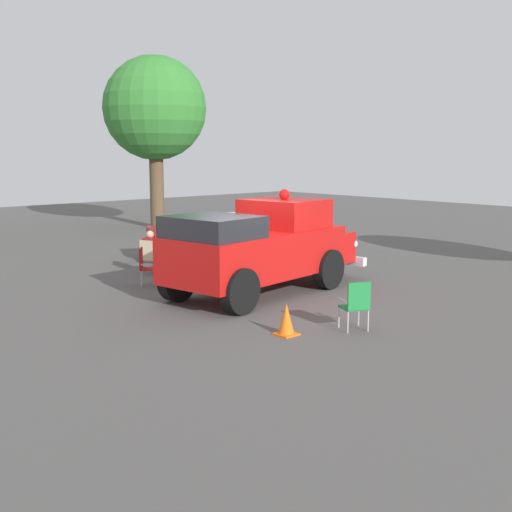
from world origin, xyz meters
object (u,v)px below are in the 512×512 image
(lawn_chair_near_truck, at_px, (149,255))
(classic_hot_rod, at_px, (213,236))
(traffic_cone, at_px, (286,320))
(lawn_chair_by_car, at_px, (356,302))
(spectator_seated, at_px, (152,251))
(oak_tree_left, at_px, (155,109))
(lawn_chair_spare, at_px, (146,264))
(vintage_fire_truck, at_px, (262,246))

(lawn_chair_near_truck, bearing_deg, classic_hot_rod, 18.92)
(lawn_chair_near_truck, relative_size, traffic_cone, 1.61)
(lawn_chair_by_car, relative_size, traffic_cone, 1.61)
(classic_hot_rod, distance_m, traffic_cone, 9.41)
(spectator_seated, bearing_deg, lawn_chair_near_truck, -157.57)
(lawn_chair_by_car, relative_size, oak_tree_left, 0.13)
(spectator_seated, xyz_separation_m, traffic_cone, (-1.54, -7.16, -0.39))
(lawn_chair_near_truck, xyz_separation_m, lawn_chair_spare, (-0.92, -1.25, 0.00))
(classic_hot_rod, relative_size, traffic_cone, 7.45)
(classic_hot_rod, relative_size, lawn_chair_near_truck, 4.64)
(classic_hot_rod, bearing_deg, spectator_seated, -161.22)
(vintage_fire_truck, xyz_separation_m, lawn_chair_by_car, (-0.98, -3.87, -0.61))
(spectator_seated, height_order, traffic_cone, spectator_seated)
(vintage_fire_truck, xyz_separation_m, lawn_chair_near_truck, (-0.79, 3.97, -0.61))
(spectator_seated, distance_m, traffic_cone, 7.33)
(lawn_chair_by_car, bearing_deg, lawn_chair_near_truck, 88.63)
(lawn_chair_by_car, height_order, spectator_seated, spectator_seated)
(lawn_chair_by_car, relative_size, spectator_seated, 0.79)
(classic_hot_rod, height_order, spectator_seated, classic_hot_rod)
(oak_tree_left, bearing_deg, classic_hot_rod, -112.05)
(traffic_cone, bearing_deg, spectator_seated, 77.83)
(lawn_chair_near_truck, height_order, oak_tree_left, oak_tree_left)
(vintage_fire_truck, height_order, traffic_cone, vintage_fire_truck)
(classic_hot_rod, distance_m, lawn_chair_spare, 4.73)
(oak_tree_left, distance_m, traffic_cone, 19.42)
(vintage_fire_truck, bearing_deg, traffic_cone, -125.14)
(vintage_fire_truck, xyz_separation_m, oak_tree_left, (5.91, 13.74, 4.22))
(lawn_chair_near_truck, relative_size, oak_tree_left, 0.13)
(lawn_chair_by_car, xyz_separation_m, oak_tree_left, (6.89, 17.61, 4.83))
(classic_hot_rod, height_order, lawn_chair_by_car, classic_hot_rod)
(classic_hot_rod, xyz_separation_m, lawn_chair_near_truck, (-3.18, -1.09, -0.16))
(classic_hot_rod, bearing_deg, lawn_chair_by_car, -110.69)
(classic_hot_rod, distance_m, lawn_chair_near_truck, 3.37)
(vintage_fire_truck, bearing_deg, lawn_chair_near_truck, 101.22)
(vintage_fire_truck, relative_size, lawn_chair_by_car, 6.08)
(classic_hot_rod, distance_m, oak_tree_left, 10.47)
(spectator_seated, bearing_deg, oak_tree_left, 55.92)
(lawn_chair_spare, xyz_separation_m, oak_tree_left, (7.62, 11.02, 4.83))
(lawn_chair_spare, bearing_deg, spectator_seated, 51.27)
(traffic_cone, bearing_deg, lawn_chair_by_car, -30.54)
(vintage_fire_truck, distance_m, lawn_chair_by_car, 4.03)
(oak_tree_left, relative_size, traffic_cone, 12.33)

